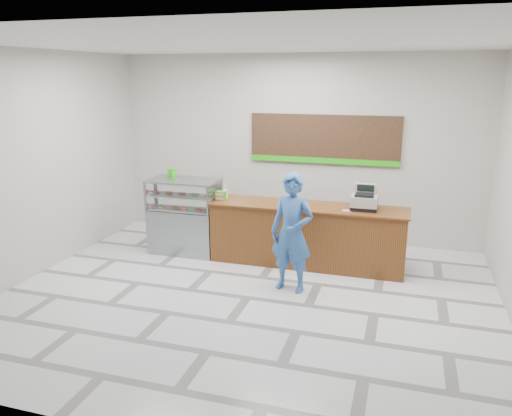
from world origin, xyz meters
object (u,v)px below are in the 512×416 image
(cash_register, at_px, (365,200))
(customer, at_px, (292,233))
(display_case, at_px, (185,215))
(serving_tray, at_px, (292,203))
(sales_counter, at_px, (307,235))

(cash_register, relative_size, customer, 0.25)
(display_case, height_order, serving_tray, display_case)
(display_case, xyz_separation_m, customer, (2.20, -1.07, 0.21))
(customer, bearing_deg, cash_register, 60.08)
(sales_counter, relative_size, display_case, 2.45)
(display_case, xyz_separation_m, cash_register, (3.13, 0.04, 0.50))
(sales_counter, height_order, serving_tray, serving_tray)
(cash_register, distance_m, serving_tray, 1.18)
(display_case, bearing_deg, customer, -25.87)
(sales_counter, bearing_deg, cash_register, 2.65)
(sales_counter, distance_m, serving_tray, 0.59)
(customer, bearing_deg, serving_tray, 112.76)
(sales_counter, xyz_separation_m, serving_tray, (-0.27, 0.02, 0.52))
(serving_tray, bearing_deg, display_case, -161.93)
(sales_counter, relative_size, customer, 1.84)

